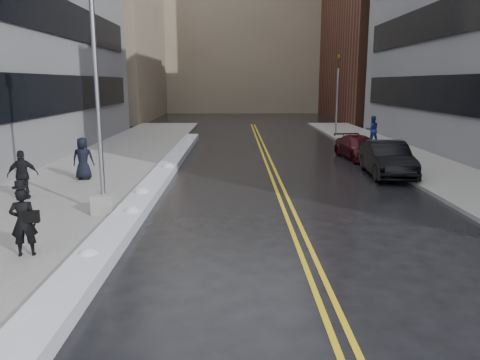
{
  "coord_description": "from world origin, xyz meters",
  "views": [
    {
      "loc": [
        0.77,
        -11.98,
        4.09
      ],
      "look_at": [
        0.89,
        1.42,
        1.3
      ],
      "focal_mm": 35.0,
      "sensor_mm": 36.0,
      "label": 1
    }
  ],
  "objects_px": {
    "fire_hydrant": "(408,158)",
    "car_maroon": "(359,148)",
    "pedestrian_c": "(83,158)",
    "pedestrian_east": "(372,130)",
    "pedestrian_d": "(23,175)",
    "car_black": "(387,159)",
    "traffic_signal": "(337,92)",
    "lamppost": "(100,136)",
    "pedestrian_fedora": "(23,222)"
  },
  "relations": [
    {
      "from": "lamppost",
      "to": "car_maroon",
      "type": "xyz_separation_m",
      "value": [
        10.8,
        11.3,
        -1.91
      ]
    },
    {
      "from": "fire_hydrant",
      "to": "car_maroon",
      "type": "height_order",
      "value": "car_maroon"
    },
    {
      "from": "car_maroon",
      "to": "pedestrian_c",
      "type": "bearing_deg",
      "value": -161.49
    },
    {
      "from": "traffic_signal",
      "to": "car_maroon",
      "type": "relative_size",
      "value": 1.4
    },
    {
      "from": "traffic_signal",
      "to": "pedestrian_d",
      "type": "height_order",
      "value": "traffic_signal"
    },
    {
      "from": "lamppost",
      "to": "pedestrian_fedora",
      "type": "xyz_separation_m",
      "value": [
        -0.82,
        -3.61,
        -1.58
      ]
    },
    {
      "from": "car_black",
      "to": "car_maroon",
      "type": "height_order",
      "value": "car_black"
    },
    {
      "from": "traffic_signal",
      "to": "pedestrian_fedora",
      "type": "xyz_separation_m",
      "value": [
        -12.62,
        -25.61,
        -2.45
      ]
    },
    {
      "from": "fire_hydrant",
      "to": "pedestrian_c",
      "type": "distance_m",
      "value": 14.83
    },
    {
      "from": "pedestrian_east",
      "to": "car_maroon",
      "type": "height_order",
      "value": "pedestrian_east"
    },
    {
      "from": "car_black",
      "to": "car_maroon",
      "type": "distance_m",
      "value": 4.79
    },
    {
      "from": "pedestrian_east",
      "to": "car_maroon",
      "type": "xyz_separation_m",
      "value": [
        -2.27,
        -5.42,
        -0.44
      ]
    },
    {
      "from": "pedestrian_c",
      "to": "pedestrian_east",
      "type": "height_order",
      "value": "pedestrian_east"
    },
    {
      "from": "pedestrian_c",
      "to": "pedestrian_d",
      "type": "xyz_separation_m",
      "value": [
        -0.99,
        -3.35,
        -0.03
      ]
    },
    {
      "from": "lamppost",
      "to": "pedestrian_east",
      "type": "xyz_separation_m",
      "value": [
        13.07,
        16.72,
        -1.47
      ]
    },
    {
      "from": "pedestrian_fedora",
      "to": "car_black",
      "type": "bearing_deg",
      "value": -152.53
    },
    {
      "from": "traffic_signal",
      "to": "pedestrian_east",
      "type": "relative_size",
      "value": 3.3
    },
    {
      "from": "pedestrian_d",
      "to": "pedestrian_east",
      "type": "relative_size",
      "value": 0.93
    },
    {
      "from": "fire_hydrant",
      "to": "pedestrian_d",
      "type": "height_order",
      "value": "pedestrian_d"
    },
    {
      "from": "car_maroon",
      "to": "pedestrian_fedora",
      "type": "bearing_deg",
      "value": -134.65
    },
    {
      "from": "lamppost",
      "to": "pedestrian_east",
      "type": "relative_size",
      "value": 4.19
    },
    {
      "from": "fire_hydrant",
      "to": "pedestrian_fedora",
      "type": "bearing_deg",
      "value": -138.48
    },
    {
      "from": "pedestrian_east",
      "to": "car_black",
      "type": "bearing_deg",
      "value": 73.55
    },
    {
      "from": "pedestrian_fedora",
      "to": "pedestrian_c",
      "type": "xyz_separation_m",
      "value": [
        -1.42,
        8.77,
        0.07
      ]
    },
    {
      "from": "fire_hydrant",
      "to": "pedestrian_c",
      "type": "relative_size",
      "value": 0.42
    },
    {
      "from": "car_maroon",
      "to": "car_black",
      "type": "bearing_deg",
      "value": -96.72
    },
    {
      "from": "traffic_signal",
      "to": "lamppost",
      "type": "bearing_deg",
      "value": -118.21
    },
    {
      "from": "lamppost",
      "to": "traffic_signal",
      "type": "distance_m",
      "value": 24.98
    },
    {
      "from": "lamppost",
      "to": "car_black",
      "type": "xyz_separation_m",
      "value": [
        10.8,
        6.51,
        -1.76
      ]
    },
    {
      "from": "traffic_signal",
      "to": "car_black",
      "type": "xyz_separation_m",
      "value": [
        -1.0,
        -15.49,
        -2.63
      ]
    },
    {
      "from": "pedestrian_d",
      "to": "car_black",
      "type": "height_order",
      "value": "pedestrian_d"
    },
    {
      "from": "fire_hydrant",
      "to": "car_maroon",
      "type": "bearing_deg",
      "value": 114.45
    },
    {
      "from": "pedestrian_c",
      "to": "pedestrian_east",
      "type": "bearing_deg",
      "value": -148.32
    },
    {
      "from": "fire_hydrant",
      "to": "pedestrian_east",
      "type": "bearing_deg",
      "value": 84.97
    },
    {
      "from": "pedestrian_d",
      "to": "pedestrian_east",
      "type": "distance_m",
      "value": 22.09
    },
    {
      "from": "pedestrian_fedora",
      "to": "pedestrian_east",
      "type": "height_order",
      "value": "pedestrian_east"
    },
    {
      "from": "car_maroon",
      "to": "pedestrian_east",
      "type": "bearing_deg",
      "value": 60.56
    },
    {
      "from": "pedestrian_fedora",
      "to": "pedestrian_c",
      "type": "relative_size",
      "value": 0.92
    },
    {
      "from": "fire_hydrant",
      "to": "lamppost",
      "type": "bearing_deg",
      "value": -146.96
    },
    {
      "from": "lamppost",
      "to": "pedestrian_east",
      "type": "bearing_deg",
      "value": 51.99
    },
    {
      "from": "pedestrian_fedora",
      "to": "pedestrian_d",
      "type": "relative_size",
      "value": 0.95
    },
    {
      "from": "fire_hydrant",
      "to": "pedestrian_d",
      "type": "distance_m",
      "value": 16.73
    },
    {
      "from": "fire_hydrant",
      "to": "traffic_signal",
      "type": "height_order",
      "value": "traffic_signal"
    },
    {
      "from": "lamppost",
      "to": "car_black",
      "type": "height_order",
      "value": "lamppost"
    },
    {
      "from": "lamppost",
      "to": "pedestrian_d",
      "type": "height_order",
      "value": "lamppost"
    },
    {
      "from": "fire_hydrant",
      "to": "pedestrian_d",
      "type": "xyz_separation_m",
      "value": [
        -15.53,
        -6.2,
        0.45
      ]
    },
    {
      "from": "car_maroon",
      "to": "lamppost",
      "type": "bearing_deg",
      "value": -140.43
    },
    {
      "from": "traffic_signal",
      "to": "pedestrian_c",
      "type": "distance_m",
      "value": 22.06
    },
    {
      "from": "pedestrian_east",
      "to": "car_maroon",
      "type": "relative_size",
      "value": 0.42
    },
    {
      "from": "traffic_signal",
      "to": "pedestrian_east",
      "type": "height_order",
      "value": "traffic_signal"
    }
  ]
}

